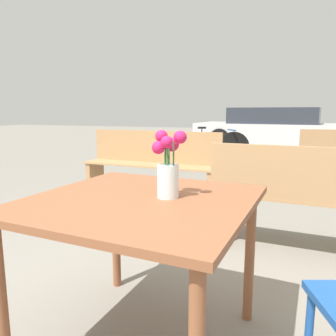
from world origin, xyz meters
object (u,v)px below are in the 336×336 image
at_px(parked_car, 274,129).
at_px(bench_middle, 320,199).
at_px(bench_near, 152,162).
at_px(table_front, 141,218).
at_px(flower_vase, 168,170).
at_px(bicycle, 210,148).

bearing_deg(parked_car, bench_middle, -85.12).
height_order(bench_near, bench_middle, same).
distance_m(bench_middle, parked_car, 7.59).
height_order(table_front, bench_middle, bench_middle).
relative_size(table_front, bench_near, 0.58).
height_order(flower_vase, bench_near, flower_vase).
relative_size(bicycle, parked_car, 0.33).
bearing_deg(table_front, bench_near, 111.80).
distance_m(table_front, bench_near, 2.67).
xyz_separation_m(bench_near, bench_middle, (1.83, -1.18, -0.01)).
relative_size(table_front, bicycle, 0.68).
distance_m(bench_near, bicycle, 2.79).
distance_m(table_front, bicycle, 5.33).
xyz_separation_m(table_front, bench_middle, (0.84, 1.30, -0.17)).
distance_m(bench_near, bench_middle, 2.17).
bearing_deg(bench_near, bicycle, 87.71).
xyz_separation_m(table_front, bicycle, (-0.88, 5.25, -0.27)).
bearing_deg(bench_middle, bench_near, 147.23).
height_order(bicycle, parked_car, parked_car).
bearing_deg(bench_middle, flower_vase, -120.42).
bearing_deg(bicycle, bench_near, -92.29).
distance_m(table_front, flower_vase, 0.24).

